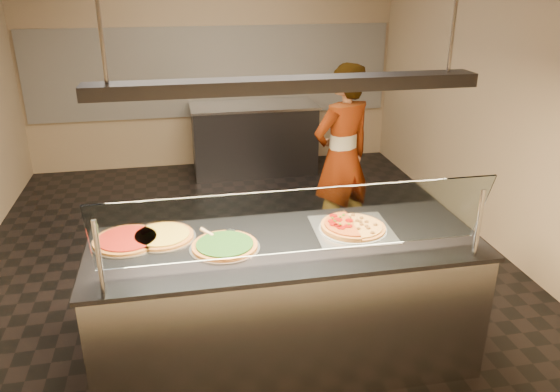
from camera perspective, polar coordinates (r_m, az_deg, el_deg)
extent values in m
cube|color=black|center=(5.23, -3.80, -7.03)|extent=(5.00, 6.00, 0.02)
cube|color=tan|center=(7.63, -7.18, 14.25)|extent=(5.00, 0.02, 3.00)
cube|color=tan|center=(1.93, 7.20, -10.94)|extent=(5.00, 0.02, 3.00)
cube|color=tan|center=(5.56, 22.73, 9.73)|extent=(0.02, 6.00, 3.00)
cube|color=silver|center=(7.63, -7.09, 12.73)|extent=(4.90, 0.02, 1.20)
cube|color=#B7B7BC|center=(3.79, 0.64, -11.30)|extent=(2.50, 0.90, 0.90)
cube|color=#2E2E32|center=(3.56, 0.67, -5.05)|extent=(2.54, 0.94, 0.03)
cylinder|color=#B7B7BC|center=(3.07, -18.40, -6.10)|extent=(0.03, 0.03, 0.44)
cylinder|color=#B7B7BC|center=(3.50, 20.06, -2.69)|extent=(0.03, 0.03, 0.44)
cube|color=white|center=(3.12, 1.97, -2.73)|extent=(2.30, 0.18, 0.47)
cube|color=silver|center=(3.75, 7.58, -3.47)|extent=(0.55, 0.55, 0.01)
cylinder|color=silver|center=(3.74, 7.58, -3.37)|extent=(0.46, 0.46, 0.01)
cylinder|color=#670703|center=(3.75, 7.24, -2.48)|extent=(0.06, 0.06, 0.01)
cylinder|color=#670703|center=(3.81, 5.58, -2.01)|extent=(0.06, 0.06, 0.01)
cylinder|color=#670703|center=(3.76, 6.08, -2.42)|extent=(0.06, 0.06, 0.01)
cylinder|color=#670703|center=(3.73, 5.42, -2.57)|extent=(0.06, 0.06, 0.01)
cylinder|color=#670703|center=(3.69, 5.56, -2.90)|extent=(0.06, 0.06, 0.01)
cylinder|color=#670703|center=(3.67, 6.04, -3.03)|extent=(0.06, 0.06, 0.01)
cylinder|color=#670703|center=(3.64, 6.39, -3.24)|extent=(0.06, 0.06, 0.01)
cylinder|color=#670703|center=(3.67, 7.12, -3.05)|extent=(0.06, 0.06, 0.01)
cube|color=#19590F|center=(3.83, 6.62, -1.92)|extent=(0.02, 0.02, 0.01)
cube|color=#19590F|center=(3.79, 6.29, -2.16)|extent=(0.01, 0.02, 0.01)
cube|color=#19590F|center=(3.77, 5.48, -2.25)|extent=(0.01, 0.02, 0.01)
cube|color=#19590F|center=(3.73, 5.73, -2.58)|extent=(0.02, 0.01, 0.01)
cube|color=#19590F|center=(3.69, 6.28, -2.90)|extent=(0.01, 0.02, 0.01)
cube|color=#19590F|center=(3.69, 7.16, -2.91)|extent=(0.02, 0.02, 0.01)
sphere|color=#513014|center=(3.68, 8.16, -3.38)|extent=(0.03, 0.03, 0.03)
sphere|color=#513014|center=(3.64, 9.62, -3.78)|extent=(0.03, 0.03, 0.03)
sphere|color=#513014|center=(3.70, 9.21, -3.32)|extent=(0.03, 0.03, 0.03)
sphere|color=#513014|center=(3.73, 9.00, -3.11)|extent=(0.03, 0.03, 0.03)
sphere|color=#513014|center=(3.76, 9.89, -2.96)|extent=(0.03, 0.03, 0.03)
sphere|color=#513014|center=(3.75, 8.49, -2.94)|extent=(0.03, 0.03, 0.03)
sphere|color=#513014|center=(3.79, 9.01, -2.66)|extent=(0.03, 0.03, 0.03)
sphere|color=#513014|center=(3.79, 8.37, -2.64)|extent=(0.03, 0.03, 0.03)
sphere|color=#513014|center=(3.84, 8.48, -2.26)|extent=(0.03, 0.03, 0.03)
sphere|color=#513014|center=(3.80, 8.03, -2.54)|extent=(0.03, 0.03, 0.03)
sphere|color=#513014|center=(3.88, 7.60, -1.97)|extent=(0.03, 0.03, 0.03)
sphere|color=#513014|center=(3.84, 7.23, -2.22)|extent=(0.03, 0.03, 0.03)
cylinder|color=silver|center=(3.50, -5.80, -5.32)|extent=(0.45, 0.45, 0.01)
cylinder|color=#965420|center=(3.50, -5.81, -5.13)|extent=(0.42, 0.42, 0.02)
cylinder|color=black|center=(3.49, -5.82, -4.92)|extent=(0.36, 0.36, 0.01)
cylinder|color=silver|center=(3.69, -12.20, -4.21)|extent=(0.44, 0.44, 0.01)
cylinder|color=#965420|center=(3.69, -12.21, -4.06)|extent=(0.41, 0.41, 0.02)
cylinder|color=gold|center=(3.68, -12.22, -3.88)|extent=(0.36, 0.36, 0.01)
cylinder|color=silver|center=(3.70, -15.66, -4.53)|extent=(0.47, 0.47, 0.01)
cylinder|color=#965420|center=(3.69, -15.68, -4.38)|extent=(0.44, 0.44, 0.02)
cylinder|color=maroon|center=(3.69, -15.70, -4.21)|extent=(0.38, 0.38, 0.01)
cube|color=#B7B7BC|center=(3.61, -5.45, -3.95)|extent=(0.17, 0.16, 0.00)
cylinder|color=tan|center=(3.65, -7.62, -3.74)|extent=(0.09, 0.13, 0.02)
cube|color=#2E2E32|center=(7.46, -2.73, 5.94)|extent=(1.63, 0.70, 0.90)
cube|color=#B7B7BC|center=(7.34, -2.80, 9.42)|extent=(1.67, 0.74, 0.03)
imported|color=#413D44|center=(5.29, 6.49, 4.00)|extent=(0.77, 0.65, 1.80)
cube|color=#2E2E32|center=(3.22, 0.76, 11.55)|extent=(2.30, 0.18, 0.08)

